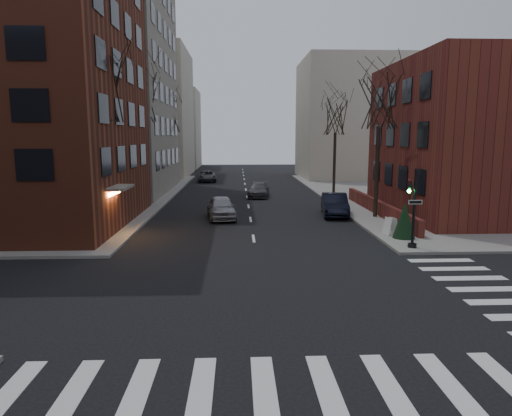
{
  "coord_description": "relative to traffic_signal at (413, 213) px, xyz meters",
  "views": [
    {
      "loc": [
        -0.89,
        -13.33,
        5.77
      ],
      "look_at": [
        0.08,
        10.48,
        2.0
      ],
      "focal_mm": 32.0,
      "sensor_mm": 36.0,
      "label": 1
    }
  ],
  "objects": [
    {
      "name": "tree_left_c",
      "position": [
        -16.74,
        31.01,
        6.12
      ],
      "size": [
        3.96,
        3.96,
        9.72
      ],
      "color": "#2D231C",
      "rests_on": "sidewalk_far_left"
    },
    {
      "name": "building_distant_la",
      "position": [
        -22.94,
        46.01,
        7.09
      ],
      "size": [
        14.0,
        16.0,
        18.0
      ],
      "primitive_type": "cube",
      "color": "#BDB29F",
      "rests_on": "ground"
    },
    {
      "name": "ground",
      "position": [
        -7.94,
        -8.99,
        -1.91
      ],
      "size": [
        160.0,
        160.0,
        0.0
      ],
      "primitive_type": "plane",
      "color": "black",
      "rests_on": "ground"
    },
    {
      "name": "parked_sedan",
      "position": [
        -1.74,
        10.36,
        -1.1
      ],
      "size": [
        2.29,
        5.1,
        1.62
      ],
      "primitive_type": "imported",
      "rotation": [
        0.0,
        0.0,
        -0.12
      ],
      "color": "black",
      "rests_on": "ground"
    },
    {
      "name": "car_lane_silver",
      "position": [
        -9.99,
        9.46,
        -1.12
      ],
      "size": [
        2.42,
        4.81,
        1.57
      ],
      "primitive_type": "imported",
      "rotation": [
        0.0,
        0.0,
        0.12
      ],
      "color": "gray",
      "rests_on": "ground"
    },
    {
      "name": "car_lane_far",
      "position": [
        -12.76,
        36.06,
        -1.23
      ],
      "size": [
        2.72,
        5.09,
        1.36
      ],
      "primitive_type": "imported",
      "rotation": [
        0.0,
        0.0,
        0.1
      ],
      "color": "#3F3F44",
      "rests_on": "ground"
    },
    {
      "name": "tree_right_a",
      "position": [
        0.86,
        9.01,
        6.12
      ],
      "size": [
        3.96,
        3.96,
        9.72
      ],
      "color": "#2D231C",
      "rests_on": "sidewalk_far_right"
    },
    {
      "name": "car_lane_gray",
      "position": [
        -6.83,
        20.97,
        -1.23
      ],
      "size": [
        2.37,
        4.82,
        1.35
      ],
      "primitive_type": "imported",
      "rotation": [
        0.0,
        0.0,
        -0.11
      ],
      "color": "#3C3D41",
      "rests_on": "ground"
    },
    {
      "name": "building_right_brick",
      "position": [
        8.56,
        10.01,
        3.59
      ],
      "size": [
        12.0,
        14.0,
        11.0
      ],
      "primitive_type": "cube",
      "color": "maroon",
      "rests_on": "ground"
    },
    {
      "name": "tree_right_b",
      "position": [
        0.86,
        23.01,
        5.68
      ],
      "size": [
        3.74,
        3.74,
        9.18
      ],
      "color": "#2D231C",
      "rests_on": "sidewalk_far_right"
    },
    {
      "name": "building_distant_ra",
      "position": [
        7.06,
        41.01,
        6.09
      ],
      "size": [
        14.0,
        14.0,
        16.0
      ],
      "primitive_type": "cube",
      "color": "#BDB29F",
      "rests_on": "ground"
    },
    {
      "name": "streetlamp_near",
      "position": [
        -16.14,
        13.01,
        2.33
      ],
      "size": [
        0.36,
        0.36,
        6.28
      ],
      "color": "black",
      "rests_on": "sidewalk_far_left"
    },
    {
      "name": "evergreen_shrub",
      "position": [
        0.42,
        2.16,
        -0.74
      ],
      "size": [
        1.51,
        1.51,
        2.04
      ],
      "primitive_type": "cone",
      "rotation": [
        0.0,
        0.0,
        -0.27
      ],
      "color": "black",
      "rests_on": "sidewalk_far_right"
    },
    {
      "name": "building_left_tan",
      "position": [
        -24.94,
        25.01,
        12.09
      ],
      "size": [
        18.0,
        18.0,
        28.0
      ],
      "primitive_type": "cube",
      "color": "gray",
      "rests_on": "ground"
    },
    {
      "name": "sandwich_board",
      "position": [
        -0.06,
        3.01,
        -1.25
      ],
      "size": [
        0.65,
        0.76,
        1.02
      ],
      "primitive_type": "cube",
      "rotation": [
        0.0,
        0.0,
        0.35
      ],
      "color": "white",
      "rests_on": "sidewalk_far_right"
    },
    {
      "name": "traffic_signal",
      "position": [
        0.0,
        0.0,
        0.0
      ],
      "size": [
        0.76,
        0.44,
        4.0
      ],
      "color": "black",
      "rests_on": "sidewalk_far_right"
    },
    {
      "name": "streetlamp_far",
      "position": [
        -16.14,
        33.01,
        2.33
      ],
      "size": [
        0.36,
        0.36,
        6.28
      ],
      "color": "black",
      "rests_on": "sidewalk_far_left"
    },
    {
      "name": "tree_left_a",
      "position": [
        -16.74,
        5.01,
        6.56
      ],
      "size": [
        4.18,
        4.18,
        10.26
      ],
      "color": "#2D231C",
      "rests_on": "sidewalk_far_left"
    },
    {
      "name": "building_left_brick",
      "position": [
        -23.44,
        7.51,
        7.09
      ],
      "size": [
        15.0,
        15.0,
        18.0
      ],
      "primitive_type": "cube",
      "color": "brown",
      "rests_on": "ground"
    },
    {
      "name": "tree_left_b",
      "position": [
        -16.74,
        17.01,
        7.0
      ],
      "size": [
        4.4,
        4.4,
        10.8
      ],
      "color": "#2D231C",
      "rests_on": "sidewalk_far_left"
    },
    {
      "name": "building_distant_lb",
      "position": [
        -20.94,
        63.01,
        5.09
      ],
      "size": [
        10.0,
        12.0,
        14.0
      ],
      "primitive_type": "cube",
      "color": "#BDB29F",
      "rests_on": "ground"
    },
    {
      "name": "low_wall_right",
      "position": [
        1.36,
        10.01,
        -1.26
      ],
      "size": [
        0.35,
        16.0,
        1.0
      ],
      "primitive_type": "cube",
      "color": "maroon",
      "rests_on": "sidewalk_far_right"
    }
  ]
}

